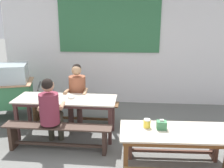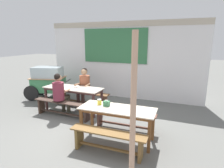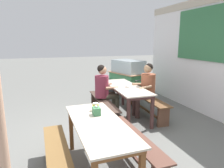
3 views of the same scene
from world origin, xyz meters
name	(u,v)px [view 2 (image 2 of 3)]	position (x,y,z in m)	size (l,w,h in m)	color
ground_plane	(84,128)	(0.00, 0.00, 0.00)	(40.00, 40.00, 0.00)	slate
backdrop_wall	(122,58)	(-0.01, 2.98, 1.52)	(6.03, 0.23, 2.88)	white
dining_table_far	(73,90)	(-0.93, 0.99, 0.68)	(1.90, 0.69, 0.76)	beige
dining_table_near	(117,112)	(0.99, -0.20, 0.68)	(1.69, 0.69, 0.76)	beige
bench_far_back	(83,96)	(-0.92, 1.54, 0.32)	(1.92, 0.35, 0.47)	brown
bench_far_front	(63,107)	(-0.94, 0.43, 0.31)	(1.86, 0.31, 0.47)	#44322A
bench_near_back	(124,118)	(0.98, 0.36, 0.31)	(1.60, 0.31, 0.47)	brown
bench_near_front	(108,139)	(1.00, -0.76, 0.32)	(1.56, 0.33, 0.47)	brown
food_cart	(48,80)	(-2.55, 1.73, 0.71)	(1.73, 1.17, 1.22)	#429059
person_center_facing	(84,85)	(-0.82, 1.48, 0.74)	(0.46, 0.55, 1.30)	#4B312D
person_left_back_turned	(60,92)	(-1.06, 0.50, 0.73)	(0.46, 0.59, 1.29)	#403D2F
tissue_box	(107,103)	(0.72, -0.16, 0.82)	(0.13, 0.10, 0.14)	#3D7D4F
condiment_jar	(99,102)	(0.52, -0.12, 0.82)	(0.10, 0.10, 0.12)	yellow
soup_bowl	(76,87)	(-0.82, 1.00, 0.78)	(0.13, 0.13, 0.04)	silver
wooden_support_post	(133,110)	(1.63, -1.24, 1.18)	(0.09, 0.09, 2.35)	tan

